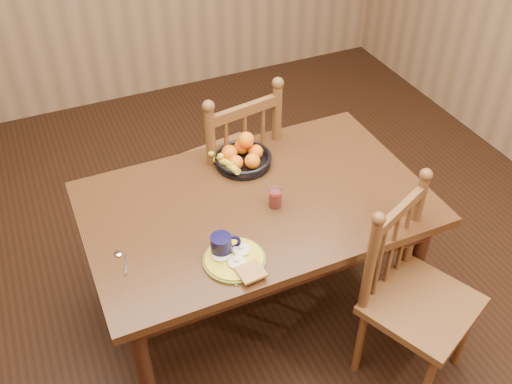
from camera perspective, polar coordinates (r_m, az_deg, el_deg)
name	(u,v)px	position (r m, az deg, el deg)	size (l,w,h in m)	color
room	(256,87)	(2.33, 0.00, 10.43)	(4.52, 5.02, 2.72)	black
dining_table	(256,214)	(2.74, 0.00, -2.17)	(1.60, 1.00, 0.75)	black
chair_far	(230,168)	(3.24, -2.63, 2.42)	(0.56, 0.54, 1.08)	#4F3017
chair_near	(414,297)	(2.71, 15.55, -10.11)	(0.59, 0.58, 1.00)	#4F3017
breakfast_plate	(235,260)	(2.39, -2.09, -6.79)	(0.26, 0.29, 0.04)	#59601E
fork	(233,267)	(2.37, -2.33, -7.50)	(0.06, 0.18, 0.00)	silver
spoon	(121,257)	(2.47, -13.36, -6.32)	(0.05, 0.16, 0.01)	silver
coffee_mug	(222,245)	(2.39, -3.39, -5.34)	(0.13, 0.09, 0.10)	black
juice_glass	(275,198)	(2.62, 1.95, -0.65)	(0.06, 0.06, 0.09)	silver
fruit_bowl	(242,157)	(2.87, -1.40, 3.55)	(0.32, 0.29, 0.17)	black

